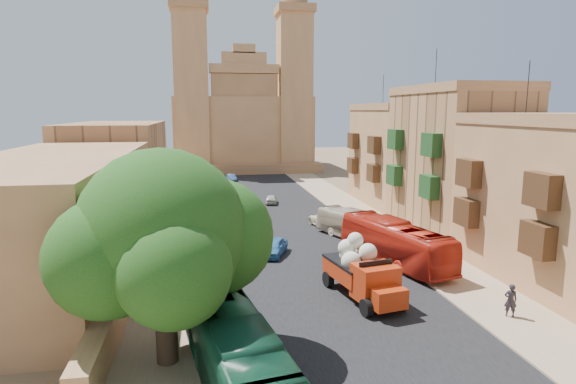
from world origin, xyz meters
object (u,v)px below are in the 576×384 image
object	(u,v)px
car_white_b	(271,199)
street_tree_c	(183,185)
pedestrian_a	(511,300)
pedestrian_c	(384,236)
olive_pickup	(361,226)
car_blue_b	(232,177)
red_truck	(363,271)
car_dkblue	(225,192)
street_tree_a	(166,244)
church	(242,120)
car_blue_a	(274,247)
ficus_tree	(164,239)
bus_green_north	(236,356)
bus_cream_east	(358,226)
car_white_a	(244,230)
bus_red_east	(395,242)
car_cream	(327,220)
street_tree_b	(177,212)
street_tree_d	(186,175)

from	to	relation	value
car_white_b	street_tree_c	bearing A→B (deg)	35.37
pedestrian_a	pedestrian_c	xyz separation A→B (m)	(-1.65, 15.05, -0.14)
olive_pickup	car_blue_b	distance (m)	38.99
red_truck	car_dkblue	distance (m)	37.65
street_tree_a	red_truck	size ratio (longest dim) A/B	0.72
church	pedestrian_a	world-z (taller)	church
street_tree_c	car_blue_a	distance (m)	18.38
ficus_tree	bus_green_north	bearing A→B (deg)	-45.91
olive_pickup	car_dkblue	xyz separation A→B (m)	(-11.50, 22.68, -0.29)
bus_cream_east	red_truck	bearing A→B (deg)	49.48
car_dkblue	car_white_b	distance (m)	7.95
car_blue_a	car_white_a	bearing A→B (deg)	130.42
church	car_white_b	distance (m)	38.63
red_truck	bus_red_east	distance (m)	7.87
pedestrian_a	red_truck	bearing A→B (deg)	-9.42
bus_cream_east	car_cream	size ratio (longest dim) A/B	1.85
street_tree_b	bus_red_east	bearing A→B (deg)	-25.55
street_tree_b	car_cream	world-z (taller)	street_tree_b
street_tree_c	red_truck	xyz separation A→B (m)	(11.83, -26.23, -1.68)
car_white_b	bus_cream_east	bearing A→B (deg)	115.57
street_tree_c	bus_red_east	size ratio (longest dim) A/B	0.44
ficus_tree	pedestrian_a	distance (m)	19.28
car_blue_b	red_truck	bearing A→B (deg)	-93.76
car_blue_a	car_dkblue	distance (m)	27.38
pedestrian_a	car_white_b	bearing A→B (deg)	-56.76
bus_green_north	car_white_a	xyz separation A→B (m)	(2.32, 24.94, -1.04)
car_cream	street_tree_b	bearing A→B (deg)	1.43
car_dkblue	car_white_b	size ratio (longest dim) A/B	1.34
pedestrian_c	red_truck	bearing A→B (deg)	-3.79
car_blue_b	pedestrian_a	size ratio (longest dim) A/B	1.73
bus_green_north	car_white_a	size ratio (longest dim) A/B	3.43
ficus_tree	bus_red_east	world-z (taller)	ficus_tree
bus_green_north	bus_red_east	bearing A→B (deg)	39.45
street_tree_c	red_truck	bearing A→B (deg)	-65.72
pedestrian_c	olive_pickup	bearing A→B (deg)	-139.78
street_tree_c	car_dkblue	world-z (taller)	street_tree_c
red_truck	car_white_a	size ratio (longest dim) A/B	2.11
street_tree_d	car_blue_b	world-z (taller)	street_tree_d
street_tree_a	car_white_b	xyz separation A→B (m)	(10.50, 29.04, -2.82)
bus_green_north	car_cream	distance (m)	29.10
church	street_tree_a	world-z (taller)	church
church	bus_red_east	bearing A→B (deg)	-84.06
bus_green_north	bus_cream_east	xyz separation A→B (m)	(12.21, 21.67, -0.29)
street_tree_a	olive_pickup	distance (m)	20.61
street_tree_c	bus_cream_east	bearing A→B (deg)	-40.30
pedestrian_c	church	bearing A→B (deg)	-149.14
bus_cream_east	pedestrian_a	bearing A→B (deg)	77.71
street_tree_d	bus_green_north	xyz separation A→B (m)	(3.50, -47.00, -1.28)
car_blue_a	car_dkblue	size ratio (longest dim) A/B	0.89
street_tree_a	car_cream	xyz separation A→B (m)	(14.30, 16.00, -2.69)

